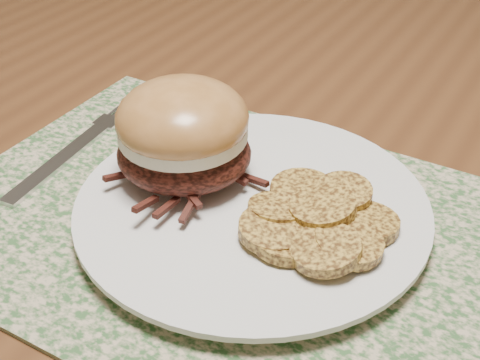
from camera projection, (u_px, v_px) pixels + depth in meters
The scene contains 6 objects.
dining_table at pixel (448, 189), 0.70m from camera, with size 1.50×0.90×0.75m.
placemat at pixel (223, 225), 0.52m from camera, with size 0.45×0.33×0.00m, color #355D30.
dinner_plate at pixel (252, 210), 0.52m from camera, with size 0.26×0.26×0.02m, color silver.
pork_sandwich at pixel (183, 134), 0.52m from camera, with size 0.14×0.13×0.08m.
roasted_potatoes at pixel (314, 220), 0.49m from camera, with size 0.12×0.13×0.03m.
fork at pixel (78, 147), 0.61m from camera, with size 0.03×0.19×0.00m.
Camera 1 is at (0.10, -0.60, 1.08)m, focal length 50.00 mm.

